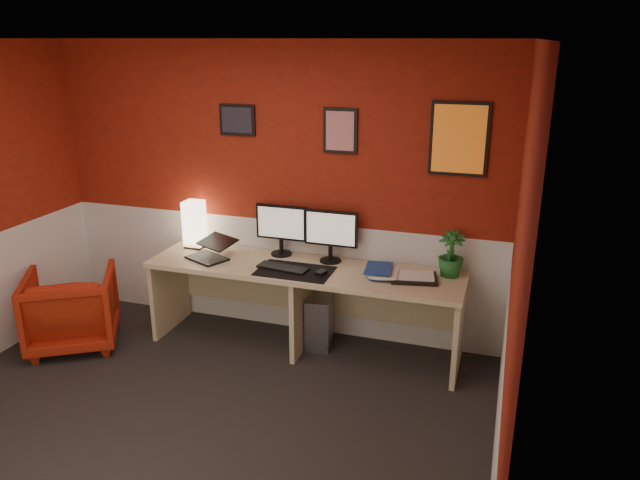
{
  "coord_description": "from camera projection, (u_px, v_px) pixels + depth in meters",
  "views": [
    {
      "loc": [
        1.94,
        -2.94,
        2.51
      ],
      "look_at": [
        0.6,
        1.21,
        1.05
      ],
      "focal_mm": 34.1,
      "sensor_mm": 36.0,
      "label": 1
    }
  ],
  "objects": [
    {
      "name": "desk",
      "position": [
        304.0,
        308.0,
        5.05
      ],
      "size": [
        2.6,
        0.65,
        0.73
      ],
      "primitive_type": "cube",
      "color": "#CBB282",
      "rests_on": "ground"
    },
    {
      "name": "desk_mat",
      "position": [
        295.0,
        271.0,
        4.85
      ],
      "size": [
        0.6,
        0.38,
        0.01
      ],
      "primitive_type": "cube",
      "color": "black",
      "rests_on": "desk"
    },
    {
      "name": "zen_tray",
      "position": [
        414.0,
        278.0,
        4.68
      ],
      "size": [
        0.39,
        0.31,
        0.03
      ],
      "primitive_type": "cube",
      "rotation": [
        0.0,
        0.0,
        0.19
      ],
      "color": "black",
      "rests_on": "desk"
    },
    {
      "name": "art_right",
      "position": [
        459.0,
        139.0,
        4.57
      ],
      "size": [
        0.44,
        0.02,
        0.56
      ],
      "primitive_type": "cube",
      "color": "orange",
      "rests_on": "wall_back"
    },
    {
      "name": "ceiling",
      "position": [
        143.0,
        39.0,
        3.22
      ],
      "size": [
        4.0,
        3.5,
        0.01
      ],
      "primitive_type": "cube",
      "color": "white",
      "rests_on": "ground"
    },
    {
      "name": "shoji_lamp",
      "position": [
        195.0,
        225.0,
        5.36
      ],
      "size": [
        0.16,
        0.16,
        0.4
      ],
      "primitive_type": "cube",
      "color": "#FFE5B2",
      "rests_on": "desk"
    },
    {
      "name": "ground",
      "position": [
        178.0,
        436.0,
        4.02
      ],
      "size": [
        4.0,
        3.5,
        0.01
      ],
      "primitive_type": "cube",
      "color": "black",
      "rests_on": "ground"
    },
    {
      "name": "laptop",
      "position": [
        206.0,
        247.0,
        5.08
      ],
      "size": [
        0.4,
        0.35,
        0.22
      ],
      "primitive_type": "cube",
      "rotation": [
        0.0,
        0.0,
        -0.44
      ],
      "color": "black",
      "rests_on": "desk"
    },
    {
      "name": "keyboard",
      "position": [
        283.0,
        268.0,
        4.89
      ],
      "size": [
        0.44,
        0.2,
        0.02
      ],
      "primitive_type": "cube",
      "rotation": [
        0.0,
        0.0,
        -0.14
      ],
      "color": "black",
      "rests_on": "desk_mat"
    },
    {
      "name": "book_middle",
      "position": [
        371.0,
        271.0,
        4.75
      ],
      "size": [
        0.24,
        0.31,
        0.02
      ],
      "primitive_type": "imported",
      "rotation": [
        0.0,
        0.0,
        0.1
      ],
      "color": "silver",
      "rests_on": "book_bottom"
    },
    {
      "name": "art_center",
      "position": [
        340.0,
        131.0,
        4.84
      ],
      "size": [
        0.28,
        0.02,
        0.36
      ],
      "primitive_type": "cube",
      "color": "red",
      "rests_on": "wall_back"
    },
    {
      "name": "pc_tower",
      "position": [
        320.0,
        318.0,
        5.21
      ],
      "size": [
        0.27,
        0.48,
        0.45
      ],
      "primitive_type": "cube",
      "rotation": [
        0.0,
        0.0,
        0.17
      ],
      "color": "#99999E",
      "rests_on": "ground"
    },
    {
      "name": "wainscot_back",
      "position": [
        275.0,
        274.0,
        5.43
      ],
      "size": [
        4.0,
        0.01,
        1.0
      ],
      "primitive_type": "cube",
      "color": "silver",
      "rests_on": "ground"
    },
    {
      "name": "book_top",
      "position": [
        365.0,
        268.0,
        4.76
      ],
      "size": [
        0.23,
        0.3,
        0.03
      ],
      "primitive_type": "imported",
      "rotation": [
        0.0,
        0.0,
        0.11
      ],
      "color": "navy",
      "rests_on": "book_middle"
    },
    {
      "name": "wall_back",
      "position": [
        273.0,
        192.0,
        5.2
      ],
      "size": [
        4.0,
        0.01,
        2.5
      ],
      "primitive_type": "cube",
      "color": "maroon",
      "rests_on": "ground"
    },
    {
      "name": "monitor_left",
      "position": [
        281.0,
        222.0,
        5.14
      ],
      "size": [
        0.45,
        0.06,
        0.58
      ],
      "primitive_type": "cube",
      "color": "black",
      "rests_on": "desk"
    },
    {
      "name": "wall_right",
      "position": [
        512.0,
        302.0,
        3.04
      ],
      "size": [
        0.01,
        3.5,
        2.5
      ],
      "primitive_type": "cube",
      "color": "maroon",
      "rests_on": "ground"
    },
    {
      "name": "wainscot_right",
      "position": [
        497.0,
        429.0,
        3.27
      ],
      "size": [
        0.01,
        3.5,
        1.0
      ],
      "primitive_type": "cube",
      "color": "silver",
      "rests_on": "ground"
    },
    {
      "name": "armchair",
      "position": [
        72.0,
        309.0,
        5.13
      ],
      "size": [
        0.97,
        0.98,
        0.66
      ],
      "primitive_type": "imported",
      "rotation": [
        0.0,
        0.0,
        3.69
      ],
      "color": "#AB230C",
      "rests_on": "ground"
    },
    {
      "name": "art_left",
      "position": [
        237.0,
        120.0,
        5.08
      ],
      "size": [
        0.32,
        0.02,
        0.26
      ],
      "primitive_type": "cube",
      "color": "black",
      "rests_on": "wall_back"
    },
    {
      "name": "monitor_right",
      "position": [
        331.0,
        228.0,
        4.98
      ],
      "size": [
        0.45,
        0.06,
        0.58
      ],
      "primitive_type": "cube",
      "color": "black",
      "rests_on": "desk"
    },
    {
      "name": "mouse",
      "position": [
        321.0,
        273.0,
        4.77
      ],
      "size": [
        0.08,
        0.11,
        0.03
      ],
      "primitive_type": "cube",
      "rotation": [
        0.0,
        0.0,
        -0.22
      ],
      "color": "black",
      "rests_on": "desk_mat"
    },
    {
      "name": "book_bottom",
      "position": [
        370.0,
        273.0,
        4.79
      ],
      "size": [
        0.3,
        0.35,
        0.03
      ],
      "primitive_type": "imported",
      "rotation": [
        0.0,
        0.0,
        0.25
      ],
      "color": "navy",
      "rests_on": "desk"
    },
    {
      "name": "potted_plant",
      "position": [
        451.0,
        254.0,
        4.71
      ],
      "size": [
        0.23,
        0.23,
        0.37
      ],
      "primitive_type": "imported",
      "rotation": [
        0.0,
        0.0,
        -0.14
      ],
      "color": "#19591E",
      "rests_on": "desk"
    }
  ]
}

